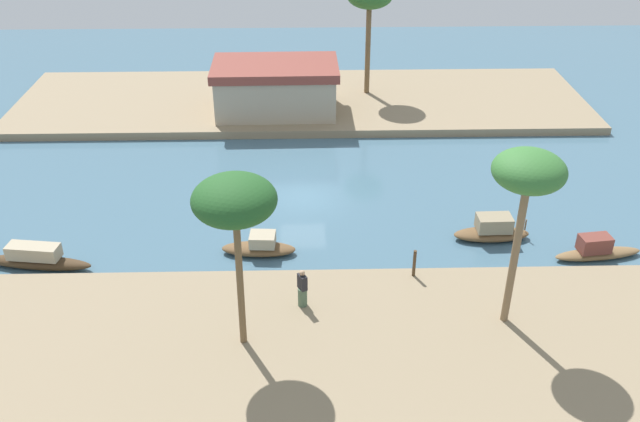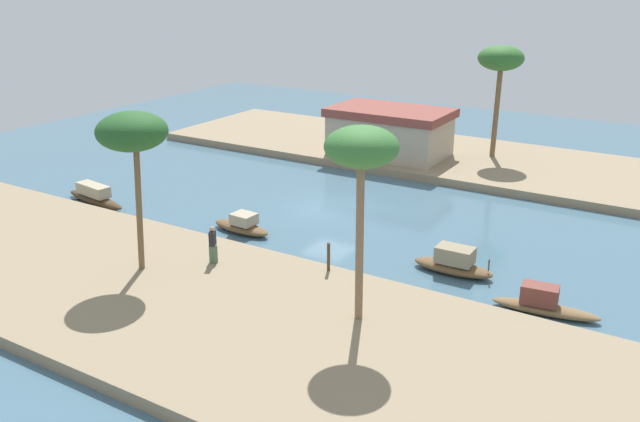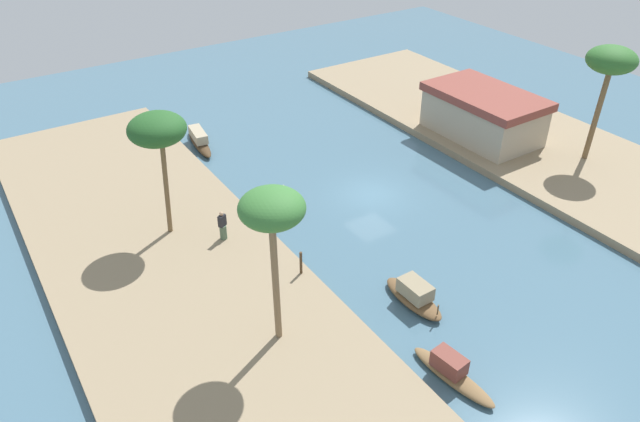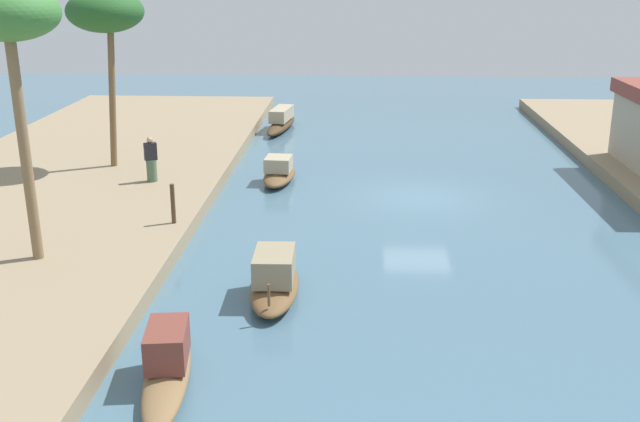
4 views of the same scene
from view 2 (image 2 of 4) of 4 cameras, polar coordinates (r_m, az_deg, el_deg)
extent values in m
plane|color=#476B7F|center=(39.27, 0.78, 0.13)|extent=(66.30, 66.30, 0.00)
cube|color=#937F60|center=(29.38, -12.93, -6.83)|extent=(39.46, 11.66, 0.51)
cube|color=#937F60|center=(50.68, 8.65, 4.70)|extent=(39.46, 11.66, 0.51)
ellipsoid|color=brown|center=(31.74, 10.92, -4.61)|extent=(3.70, 1.33, 0.52)
cube|color=gray|center=(31.48, 11.08, -3.58)|extent=(1.67, 1.05, 0.74)
cylinder|color=brown|center=(31.11, 13.77, -4.35)|extent=(0.07, 0.07, 0.57)
ellipsoid|color=brown|center=(29.11, 18.11, -7.71)|extent=(4.26, 1.42, 0.42)
cube|color=brown|center=(28.87, 17.67, -6.57)|extent=(1.51, 1.00, 0.77)
ellipsoid|color=#47331E|center=(42.12, -18.05, 0.89)|extent=(5.08, 1.58, 0.54)
cube|color=tan|center=(42.03, -18.21, 1.68)|extent=(2.45, 1.14, 0.64)
ellipsoid|color=brown|center=(36.08, -6.51, -1.38)|extent=(3.54, 1.38, 0.50)
cube|color=tan|center=(35.76, -6.30, -0.65)|extent=(1.25, 1.07, 0.56)
cylinder|color=#4C664C|center=(31.31, -8.80, -3.50)|extent=(0.52, 0.52, 0.83)
cube|color=#232328|center=(31.02, -8.87, -2.23)|extent=(0.43, 0.52, 0.66)
sphere|color=tan|center=(30.86, -8.91, -1.47)|extent=(0.22, 0.22, 0.22)
cylinder|color=#4C3823|center=(30.04, 0.71, -3.80)|extent=(0.14, 0.14, 1.28)
cylinder|color=brown|center=(30.60, -14.71, 0.24)|extent=(0.26, 0.58, 5.54)
ellipsoid|color=#235623|center=(29.69, -15.27, 6.37)|extent=(2.98, 2.98, 1.64)
cylinder|color=#7F6647|center=(25.15, 3.29, -2.64)|extent=(0.30, 0.36, 6.14)
ellipsoid|color=#387533|center=(24.02, 3.46, 5.33)|extent=(2.64, 2.64, 1.45)
cylinder|color=brown|center=(49.38, 14.34, 7.89)|extent=(0.36, 0.60, 6.14)
ellipsoid|color=#2D6628|center=(48.80, 14.71, 12.12)|extent=(3.08, 3.08, 1.69)
cube|color=tan|center=(48.86, 5.78, 6.21)|extent=(7.80, 4.86, 2.69)
cube|color=brown|center=(48.51, 5.84, 8.09)|extent=(8.27, 5.15, 0.58)
camera|label=1|loc=(19.61, -68.00, 23.72)|focal=39.15mm
camera|label=3|loc=(14.62, 70.13, 34.39)|focal=33.76mm
camera|label=4|loc=(31.00, 47.36, 4.42)|focal=42.88mm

